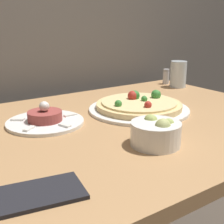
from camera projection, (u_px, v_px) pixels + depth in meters
name	position (u px, v px, depth m)	size (l,w,h in m)	color
dining_table	(110.00, 152.00, 0.98)	(1.26, 0.84, 0.73)	#AD7F51
pizza_plate	(139.00, 106.00, 1.08)	(0.35, 0.35, 0.06)	white
tartare_plate	(45.00, 119.00, 0.94)	(0.23, 0.23, 0.07)	white
small_bowl	(156.00, 132.00, 0.78)	(0.13, 0.13, 0.08)	white
drinking_glass	(178.00, 74.00, 1.44)	(0.07, 0.07, 0.12)	silver
napkin	(38.00, 194.00, 0.56)	(0.18, 0.13, 0.01)	black
salt_shaker	(166.00, 77.00, 1.51)	(0.03, 0.03, 0.07)	silver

